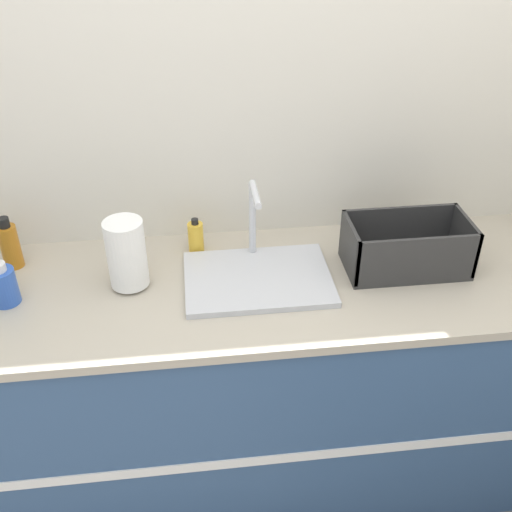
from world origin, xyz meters
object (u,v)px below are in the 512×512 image
object	(u,v)px
sink	(258,274)
paper_towel_roll	(127,254)
bottle_blue	(3,285)
soap_dispenser	(196,237)
dish_rack	(406,250)
bottle_amber	(10,245)

from	to	relation	value
sink	paper_towel_roll	size ratio (longest dim) A/B	2.01
bottle_blue	sink	bearing A→B (deg)	1.69
sink	bottle_blue	bearing A→B (deg)	-178.31
paper_towel_roll	soap_dispenser	distance (m)	0.29
bottle_blue	dish_rack	bearing A→B (deg)	1.72
paper_towel_roll	soap_dispenser	world-z (taller)	paper_towel_roll
bottle_amber	dish_rack	bearing A→B (deg)	-7.23
sink	paper_towel_roll	world-z (taller)	sink
paper_towel_roll	bottle_blue	size ratio (longest dim) A/B	1.65
paper_towel_roll	dish_rack	bearing A→B (deg)	-0.26
bottle_amber	soap_dispenser	size ratio (longest dim) A/B	1.44
paper_towel_roll	bottle_amber	world-z (taller)	paper_towel_roll
bottle_blue	paper_towel_roll	bearing A→B (deg)	6.48
bottle_amber	paper_towel_roll	bearing A→B (deg)	-22.18
paper_towel_roll	soap_dispenser	size ratio (longest dim) A/B	1.83
paper_towel_roll	bottle_amber	bearing A→B (deg)	157.82
paper_towel_roll	bottle_amber	xyz separation A→B (m)	(-0.39, 0.16, -0.04)
soap_dispenser	bottle_blue	bearing A→B (deg)	-159.44
paper_towel_roll	soap_dispenser	bearing A→B (deg)	39.54
sink	soap_dispenser	bearing A→B (deg)	133.76
dish_rack	bottle_blue	size ratio (longest dim) A/B	2.80
soap_dispenser	sink	bearing A→B (deg)	-46.24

